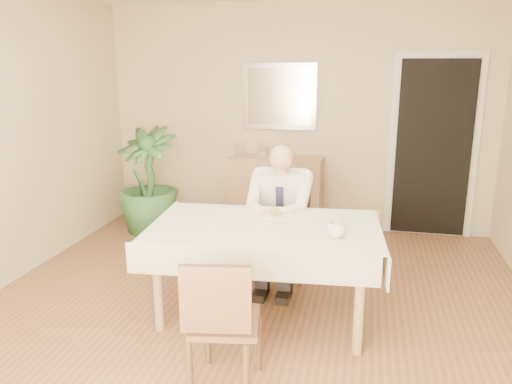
% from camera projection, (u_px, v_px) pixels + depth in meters
% --- Properties ---
extents(room, '(5.00, 5.02, 2.60)m').
position_uv_depth(room, '(245.00, 156.00, 3.47)').
color(room, brown).
rests_on(room, ground).
extents(doorway, '(0.96, 0.07, 2.10)m').
position_uv_depth(doorway, '(433.00, 149.00, 5.55)').
color(doorway, silver).
rests_on(doorway, ground).
extents(mirror, '(0.86, 0.04, 0.76)m').
position_uv_depth(mirror, '(279.00, 96.00, 5.78)').
color(mirror, silver).
rests_on(mirror, room).
extents(dining_table, '(1.79, 1.15, 0.75)m').
position_uv_depth(dining_table, '(265.00, 236.00, 3.75)').
color(dining_table, '#9A784E').
rests_on(dining_table, ground).
extents(chair_far, '(0.47, 0.47, 0.96)m').
position_uv_depth(chair_far, '(284.00, 217.00, 4.62)').
color(chair_far, '#402B1D').
rests_on(chair_far, ground).
extents(chair_near, '(0.47, 0.47, 0.85)m').
position_uv_depth(chair_near, '(221.00, 319.00, 2.91)').
color(chair_near, '#402B1D').
rests_on(chair_near, ground).
extents(seated_man, '(0.48, 0.72, 1.24)m').
position_uv_depth(seated_man, '(279.00, 211.00, 4.30)').
color(seated_man, white).
rests_on(seated_man, ground).
extents(plate, '(0.26, 0.26, 0.02)m').
position_uv_depth(plate, '(278.00, 215.00, 3.95)').
color(plate, white).
rests_on(plate, dining_table).
extents(food, '(0.14, 0.14, 0.06)m').
position_uv_depth(food, '(278.00, 212.00, 3.94)').
color(food, olive).
rests_on(food, dining_table).
extents(knife, '(0.01, 0.13, 0.01)m').
position_uv_depth(knife, '(281.00, 215.00, 3.88)').
color(knife, silver).
rests_on(knife, dining_table).
extents(fork, '(0.01, 0.13, 0.01)m').
position_uv_depth(fork, '(271.00, 214.00, 3.90)').
color(fork, silver).
rests_on(fork, dining_table).
extents(coffee_mug, '(0.17, 0.17, 0.11)m').
position_uv_depth(coffee_mug, '(336.00, 230.00, 3.46)').
color(coffee_mug, white).
rests_on(coffee_mug, dining_table).
extents(sideboard, '(1.09, 0.41, 0.86)m').
position_uv_depth(sideboard, '(276.00, 193.00, 5.92)').
color(sideboard, '#9A784E').
rests_on(sideboard, ground).
extents(photo_frame_left, '(0.10, 0.02, 0.14)m').
position_uv_depth(photo_frame_left, '(239.00, 149.00, 5.92)').
color(photo_frame_left, silver).
rests_on(photo_frame_left, sideboard).
extents(photo_frame_center, '(0.10, 0.02, 0.14)m').
position_uv_depth(photo_frame_center, '(262.00, 150.00, 5.91)').
color(photo_frame_center, silver).
rests_on(photo_frame_center, sideboard).
extents(photo_frame_right, '(0.10, 0.02, 0.14)m').
position_uv_depth(photo_frame_right, '(282.00, 151.00, 5.79)').
color(photo_frame_right, silver).
rests_on(photo_frame_right, sideboard).
extents(potted_palm, '(0.79, 0.79, 1.23)m').
position_uv_depth(potted_palm, '(148.00, 181.00, 5.73)').
color(potted_palm, '#265126').
rests_on(potted_palm, ground).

